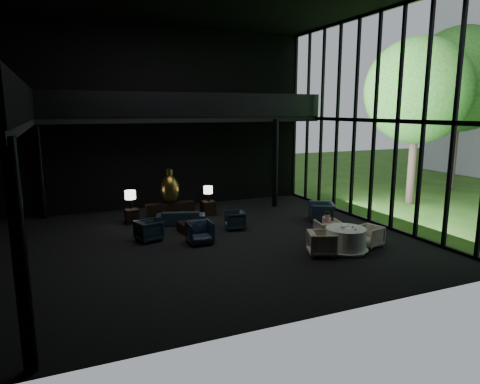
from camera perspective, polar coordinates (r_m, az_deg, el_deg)
name	(u,v)px	position (r m, az deg, el deg)	size (l,w,h in m)	color
floor	(204,242)	(14.56, -4.87, -6.72)	(14.00, 12.00, 0.02)	black
wall_back	(160,119)	(19.67, -10.65, 9.56)	(14.00, 0.04, 8.00)	black
wall_front	(299,131)	(8.39, 7.84, 8.09)	(14.00, 0.04, 8.00)	black
curtain_wall	(375,120)	(17.35, 17.54, 9.09)	(0.20, 12.00, 8.00)	black
mezzanine_back	(188,119)	(18.95, -6.99, 9.62)	(12.00, 2.00, 0.25)	black
railing_left	(26,102)	(13.21, -26.65, 10.65)	(0.06, 12.00, 1.00)	black
railing_back	(194,105)	(17.99, -6.12, 11.49)	(12.00, 0.06, 1.00)	black
column_sw	(20,260)	(7.90, -27.26, -8.03)	(0.24, 0.24, 4.00)	black
column_nw	(40,170)	(19.05, -25.07, 2.65)	(0.24, 0.24, 4.00)	black
column_ne	(275,163)	(19.60, 4.73, 3.84)	(0.24, 0.24, 4.00)	black
tree_near	(418,91)	(21.58, 22.59, 12.31)	(4.80, 4.80, 7.65)	#382D23
tree_far	(460,80)	(26.66, 27.31, 13.15)	(5.60, 5.60, 8.80)	#382D23
console	(170,210)	(17.89, -9.26, -2.42)	(1.99, 0.45, 0.63)	black
bronze_urn	(170,189)	(17.68, -9.33, 0.44)	(0.75, 0.75, 1.40)	#A65E20
side_table_left	(132,216)	(17.39, -14.21, -3.13)	(0.51, 0.51, 0.56)	black
table_lamp_left	(130,196)	(17.40, -14.42, -0.47)	(0.43, 0.43, 0.71)	black
side_table_right	(208,208)	(18.20, -4.26, -2.14)	(0.55, 0.55, 0.60)	black
table_lamp_right	(208,191)	(18.03, -4.28, 0.20)	(0.38, 0.38, 0.64)	black
sofa	(181,216)	(16.85, -7.90, -3.15)	(1.71, 0.50, 0.67)	#1C273F
lounge_armchair_west	(149,229)	(14.90, -12.06, -4.89)	(0.79, 0.74, 0.81)	#141F34
lounge_armchair_east	(235,220)	(15.98, -0.68, -3.73)	(0.70, 0.65, 0.72)	#203746
lounge_armchair_south	(200,231)	(14.33, -5.38, -5.17)	(0.85, 0.80, 0.88)	black
window_armchair	(322,209)	(17.55, 10.87, -2.20)	(1.09, 0.71, 0.95)	#162238
coffee_table	(190,227)	(15.84, -6.66, -4.62)	(0.80, 0.80, 0.35)	black
dining_table	(346,241)	(13.96, 13.89, -6.37)	(1.43, 1.43, 0.75)	white
dining_chair_north	(328,229)	(14.79, 11.68, -4.92)	(0.82, 0.77, 0.84)	#BAB28F
dining_chair_east	(369,235)	(14.67, 16.83, -5.56)	(0.70, 0.66, 0.72)	beige
dining_chair_west	(322,241)	(13.39, 10.88, -6.48)	(0.86, 0.80, 0.88)	beige
child	(327,220)	(14.59, 11.48, -3.74)	(0.30, 0.30, 0.63)	pink
plate_a	(345,229)	(13.71, 13.83, -4.81)	(0.23, 0.23, 0.01)	white
plate_b	(346,225)	(14.15, 13.94, -4.33)	(0.24, 0.24, 0.02)	white
saucer	(355,228)	(13.90, 15.09, -4.67)	(0.13, 0.13, 0.01)	white
coffee_cup	(353,227)	(13.91, 14.82, -4.49)	(0.09, 0.09, 0.06)	white
cereal_bowl	(343,227)	(13.81, 13.55, -4.55)	(0.16, 0.16, 0.08)	white
cream_pot	(356,229)	(13.67, 15.17, -4.83)	(0.05, 0.05, 0.06)	#99999E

